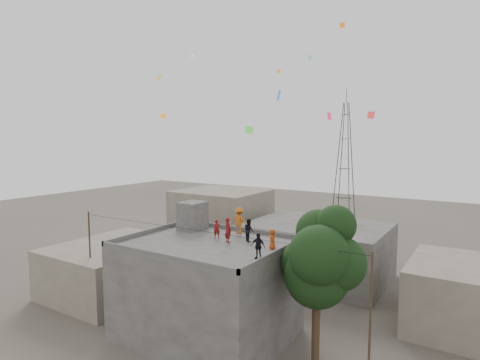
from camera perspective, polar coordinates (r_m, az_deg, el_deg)
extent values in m
plane|color=#48423B|center=(27.86, -4.71, -21.15)|extent=(140.00, 140.00, 0.00)
cube|color=#44413F|center=(26.63, -4.77, -15.40)|extent=(10.00, 8.00, 6.00)
cube|color=#4A4746|center=(25.68, -4.83, -9.04)|extent=(10.00, 8.00, 0.10)
cube|color=#44413F|center=(28.76, -0.07, -6.98)|extent=(10.00, 0.15, 0.30)
cube|color=#44413F|center=(22.74, -10.92, -10.59)|extent=(10.00, 0.15, 0.30)
cube|color=#44413F|center=(23.09, 5.12, -10.26)|extent=(0.15, 8.00, 0.30)
cube|color=#44413F|center=(28.79, -12.73, -7.11)|extent=(0.15, 8.00, 0.30)
cube|color=#44413F|center=(29.36, -6.77, -5.05)|extent=(1.60, 1.80, 2.00)
cube|color=#6A6154|center=(35.55, -17.32, -11.81)|extent=(8.00, 10.00, 4.00)
cube|color=#44413F|center=(37.57, 10.97, -9.89)|extent=(12.00, 9.00, 5.00)
cube|color=#6A6154|center=(44.58, -2.61, -5.94)|extent=(9.00, 8.00, 7.00)
cube|color=#6A6154|center=(31.55, 29.47, -14.25)|extent=(7.00, 8.00, 4.40)
cylinder|color=black|center=(24.18, 10.72, -20.37)|extent=(0.44, 0.44, 4.00)
cylinder|color=black|center=(23.56, 11.24, -16.85)|extent=(0.64, 0.91, 2.14)
sphere|color=black|center=(22.95, 10.87, -13.19)|extent=(3.60, 3.60, 3.60)
sphere|color=black|center=(22.62, 13.84, -11.41)|extent=(3.00, 3.00, 3.00)
sphere|color=black|center=(23.59, 9.27, -11.61)|extent=(2.80, 2.80, 2.80)
sphere|color=black|center=(21.68, 11.16, -10.46)|extent=(3.20, 3.20, 3.20)
sphere|color=black|center=(23.25, 11.11, -7.30)|extent=(2.60, 2.60, 2.60)
sphere|color=black|center=(22.48, 13.49, -6.24)|extent=(2.20, 2.20, 2.20)
cylinder|color=black|center=(31.86, -20.51, -10.82)|extent=(0.12, 0.12, 7.40)
cylinder|color=black|center=(21.27, 18.00, -19.34)|extent=(0.12, 0.12, 7.40)
cylinder|color=black|center=(24.14, -5.70, -7.21)|extent=(20.00, 0.52, 0.02)
cylinder|color=black|center=(62.26, 13.68, 2.39)|extent=(1.27, 1.27, 18.01)
cylinder|color=black|center=(61.74, 15.18, 2.32)|extent=(1.27, 1.27, 18.01)
cylinder|color=black|center=(63.36, 15.63, 2.40)|extent=(1.27, 1.27, 18.01)
cylinder|color=black|center=(63.87, 14.17, 2.46)|extent=(1.27, 1.27, 18.01)
cube|color=black|center=(63.35, 14.54, -2.49)|extent=(2.36, 0.08, 0.08)
cube|color=black|center=(63.35, 14.54, -2.49)|extent=(0.08, 2.36, 0.08)
cube|color=black|center=(62.86, 14.65, 1.57)|extent=(1.81, 0.08, 0.08)
cube|color=black|center=(62.86, 14.65, 1.57)|extent=(0.08, 1.81, 0.08)
cube|color=black|center=(62.69, 14.75, 5.68)|extent=(1.26, 0.08, 0.08)
cube|color=black|center=(62.69, 14.75, 5.68)|extent=(0.08, 1.26, 0.08)
cube|color=black|center=(62.79, 14.84, 8.96)|extent=(0.82, 0.08, 0.08)
cube|color=black|center=(62.79, 14.84, 8.96)|extent=(0.08, 0.82, 0.08)
cylinder|color=black|center=(63.01, 14.91, 11.51)|extent=(0.08, 0.08, 2.00)
imported|color=maroon|center=(25.54, -1.73, -7.14)|extent=(0.69, 0.60, 1.60)
imported|color=#B43F14|center=(24.18, 4.64, -8.38)|extent=(0.68, 0.71, 1.22)
imported|color=black|center=(25.82, 1.27, -7.16)|extent=(0.90, 0.87, 1.46)
imported|color=black|center=(22.23, 2.58, -9.37)|extent=(0.84, 0.35, 1.43)
imported|color=#BF5D15|center=(27.89, -0.10, -5.78)|extent=(1.19, 0.70, 1.82)
imported|color=maroon|center=(26.69, -3.31, -6.98)|extent=(0.53, 0.52, 1.24)
plane|color=orange|center=(31.72, -10.86, 8.92)|extent=(0.51, 0.42, 0.40)
plane|color=#EA2552|center=(32.17, 12.59, 8.85)|extent=(0.20, 0.59, 0.58)
plane|color=orange|center=(38.13, 5.52, 15.15)|extent=(0.39, 0.25, 0.30)
plane|color=blue|center=(23.47, 5.55, 11.92)|extent=(0.26, 0.59, 0.56)
plane|color=white|center=(39.92, -6.74, 17.19)|extent=(0.46, 0.28, 0.38)
plane|color=orange|center=(38.06, 14.34, 20.57)|extent=(0.42, 0.22, 0.42)
plane|color=green|center=(27.04, 1.31, 7.15)|extent=(0.59, 0.57, 0.49)
plane|color=#E63B36|center=(29.38, 18.14, 8.77)|extent=(0.48, 0.43, 0.48)
plane|color=#FFA91A|center=(28.31, -11.40, 14.14)|extent=(0.32, 0.41, 0.31)
plane|color=#489FDA|center=(42.26, 9.95, 16.81)|extent=(0.37, 0.19, 0.38)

